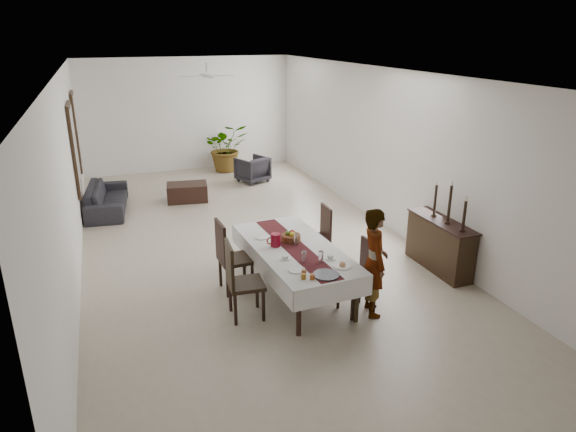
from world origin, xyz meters
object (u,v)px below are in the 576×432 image
(dining_table_top, at_px, (294,249))
(woman, at_px, (374,262))
(sofa, at_px, (107,198))
(sideboard_body, at_px, (439,246))
(red_pitcher, at_px, (276,240))

(dining_table_top, height_order, woman, woman)
(sofa, bearing_deg, sideboard_body, -128.16)
(red_pitcher, distance_m, sofa, 5.50)
(dining_table_top, relative_size, sideboard_body, 1.69)
(woman, height_order, sofa, woman)
(woman, bearing_deg, red_pitcher, 58.20)
(dining_table_top, relative_size, sofa, 1.18)
(red_pitcher, bearing_deg, dining_table_top, -27.90)
(woman, distance_m, sofa, 6.97)
(red_pitcher, xyz_separation_m, sofa, (-2.36, 4.93, -0.57))
(red_pitcher, height_order, woman, woman)
(red_pitcher, xyz_separation_m, sideboard_body, (2.87, -0.20, -0.44))
(woman, relative_size, sofa, 0.78)
(woman, bearing_deg, sofa, 43.23)
(sideboard_body, bearing_deg, dining_table_top, 178.56)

